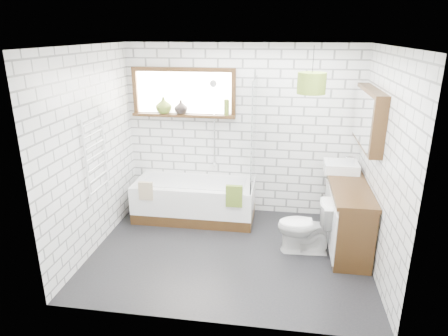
# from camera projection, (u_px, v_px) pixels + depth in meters

# --- Properties ---
(floor) EXTENTS (3.40, 2.60, 0.01)m
(floor) POSITION_uv_depth(u_px,v_px,m) (229.00, 252.00, 5.05)
(floor) COLOR black
(floor) RESTS_ON ground
(ceiling) EXTENTS (3.40, 2.60, 0.01)m
(ceiling) POSITION_uv_depth(u_px,v_px,m) (230.00, 45.00, 4.23)
(ceiling) COLOR white
(ceiling) RESTS_ON ground
(wall_back) EXTENTS (3.40, 0.01, 2.50)m
(wall_back) POSITION_uv_depth(u_px,v_px,m) (242.00, 131.00, 5.86)
(wall_back) COLOR white
(wall_back) RESTS_ON ground
(wall_front) EXTENTS (3.40, 0.01, 2.50)m
(wall_front) POSITION_uv_depth(u_px,v_px,m) (209.00, 203.00, 3.42)
(wall_front) COLOR white
(wall_front) RESTS_ON ground
(wall_left) EXTENTS (0.01, 2.60, 2.50)m
(wall_left) POSITION_uv_depth(u_px,v_px,m) (92.00, 152.00, 4.88)
(wall_left) COLOR white
(wall_left) RESTS_ON ground
(wall_right) EXTENTS (0.01, 2.60, 2.50)m
(wall_right) POSITION_uv_depth(u_px,v_px,m) (383.00, 165.00, 4.40)
(wall_right) COLOR white
(wall_right) RESTS_ON ground
(window) EXTENTS (1.52, 0.16, 0.68)m
(window) POSITION_uv_depth(u_px,v_px,m) (183.00, 93.00, 5.76)
(window) COLOR black
(window) RESTS_ON wall_back
(towel_radiator) EXTENTS (0.06, 0.52, 1.00)m
(towel_radiator) POSITION_uv_depth(u_px,v_px,m) (96.00, 156.00, 4.89)
(towel_radiator) COLOR white
(towel_radiator) RESTS_ON wall_left
(mirror_cabinet) EXTENTS (0.16, 1.20, 0.70)m
(mirror_cabinet) POSITION_uv_depth(u_px,v_px,m) (369.00, 118.00, 4.84)
(mirror_cabinet) COLOR black
(mirror_cabinet) RESTS_ON wall_right
(shower_riser) EXTENTS (0.02, 0.02, 1.30)m
(shower_riser) POSITION_uv_depth(u_px,v_px,m) (214.00, 125.00, 5.84)
(shower_riser) COLOR silver
(shower_riser) RESTS_ON wall_back
(bathtub) EXTENTS (1.74, 0.77, 0.56)m
(bathtub) POSITION_uv_depth(u_px,v_px,m) (195.00, 200.00, 5.90)
(bathtub) COLOR white
(bathtub) RESTS_ON floor
(shower_screen) EXTENTS (0.02, 0.72, 1.50)m
(shower_screen) POSITION_uv_depth(u_px,v_px,m) (254.00, 134.00, 5.45)
(shower_screen) COLOR white
(shower_screen) RESTS_ON bathtub
(towel_green) EXTENTS (0.22, 0.06, 0.30)m
(towel_green) POSITION_uv_depth(u_px,v_px,m) (234.00, 196.00, 5.37)
(towel_green) COLOR #566E21
(towel_green) RESTS_ON bathtub
(towel_beige) EXTENTS (0.20, 0.05, 0.26)m
(towel_beige) POSITION_uv_depth(u_px,v_px,m) (146.00, 191.00, 5.54)
(towel_beige) COLOR tan
(towel_beige) RESTS_ON bathtub
(vanity) EXTENTS (0.47, 1.45, 0.83)m
(vanity) POSITION_uv_depth(u_px,v_px,m) (347.00, 215.00, 5.11)
(vanity) COLOR black
(vanity) RESTS_ON floor
(basin) EXTENTS (0.45, 0.39, 0.13)m
(basin) POSITION_uv_depth(u_px,v_px,m) (341.00, 167.00, 5.43)
(basin) COLOR white
(basin) RESTS_ON vanity
(tap) EXTENTS (0.03, 0.03, 0.17)m
(tap) POSITION_uv_depth(u_px,v_px,m) (354.00, 162.00, 5.39)
(tap) COLOR silver
(tap) RESTS_ON vanity
(toilet) EXTENTS (0.43, 0.70, 0.69)m
(toilet) POSITION_uv_depth(u_px,v_px,m) (305.00, 226.00, 4.96)
(toilet) COLOR white
(toilet) RESTS_ON floor
(vase_olive) EXTENTS (0.24, 0.24, 0.24)m
(vase_olive) POSITION_uv_depth(u_px,v_px,m) (164.00, 107.00, 5.84)
(vase_olive) COLOR #5D7323
(vase_olive) RESTS_ON window
(vase_dark) EXTENTS (0.20, 0.20, 0.20)m
(vase_dark) POSITION_uv_depth(u_px,v_px,m) (181.00, 108.00, 5.81)
(vase_dark) COLOR black
(vase_dark) RESTS_ON window
(bottle) EXTENTS (0.08, 0.08, 0.23)m
(bottle) POSITION_uv_depth(u_px,v_px,m) (226.00, 109.00, 5.71)
(bottle) COLOR #5D7323
(bottle) RESTS_ON window
(pendant) EXTENTS (0.32, 0.32, 0.23)m
(pendant) POSITION_uv_depth(u_px,v_px,m) (312.00, 83.00, 4.42)
(pendant) COLOR #566E21
(pendant) RESTS_ON ceiling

